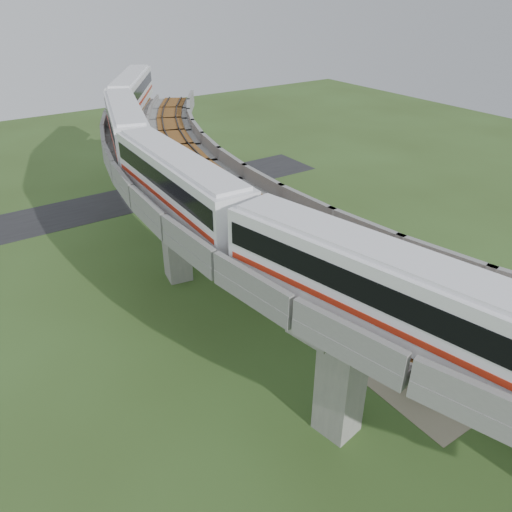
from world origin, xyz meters
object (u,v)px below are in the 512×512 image
object	(u,v)px
car_dark	(312,265)
car_white	(481,359)
car_red	(425,280)
metro_train	(178,147)

from	to	relation	value
car_dark	car_white	bearing A→B (deg)	-160.59
car_red	metro_train	bearing A→B (deg)	-173.01
car_white	car_dark	bearing A→B (deg)	74.01
car_white	car_dark	distance (m)	16.53
car_dark	car_red	bearing A→B (deg)	-124.07
car_white	car_red	distance (m)	10.42
metro_train	car_dark	distance (m)	16.29
car_red	car_white	bearing A→B (deg)	-78.24
car_red	car_dark	world-z (taller)	car_red
car_red	car_dark	distance (m)	9.86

